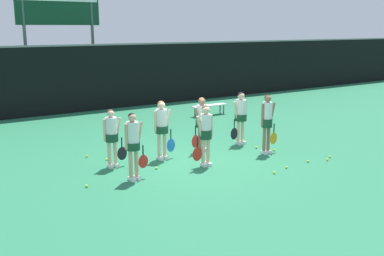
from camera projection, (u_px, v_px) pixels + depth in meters
ground_plane at (194, 160)px, 13.01m from camera, size 140.00×140.00×0.00m
fence_windscreen at (82, 78)px, 20.11m from camera, size 60.00×0.08×3.03m
scoreboard at (59, 21)px, 20.01m from camera, size 3.73×0.15×5.13m
bench_courtside at (209, 106)px, 19.52m from camera, size 1.66×0.37×0.45m
player_0 at (133, 141)px, 11.08m from camera, size 0.63×0.35×1.71m
player_1 at (205, 130)px, 12.24m from camera, size 0.63×0.33×1.70m
player_2 at (267, 119)px, 13.45m from camera, size 0.61×0.33×1.80m
player_3 at (112, 134)px, 12.14m from camera, size 0.65×0.36×1.61m
player_4 at (162, 125)px, 12.87m from camera, size 0.65×0.38×1.71m
player_5 at (202, 119)px, 13.74m from camera, size 0.66×0.39×1.67m
player_6 at (241, 113)px, 14.56m from camera, size 0.67×0.39×1.72m
tennis_ball_0 at (156, 168)px, 12.14m from camera, size 0.07×0.07×0.07m
tennis_ball_1 at (308, 161)px, 12.75m from camera, size 0.07×0.07×0.07m
tennis_ball_2 at (274, 173)px, 11.75m from camera, size 0.07×0.07×0.07m
tennis_ball_3 at (287, 167)px, 12.19m from camera, size 0.07×0.07×0.07m
tennis_ball_4 at (107, 159)px, 12.93m from camera, size 0.07×0.07×0.07m
tennis_ball_5 at (256, 147)px, 14.22m from camera, size 0.07×0.07×0.07m
tennis_ball_6 at (86, 186)px, 10.76m from camera, size 0.07×0.07×0.07m
tennis_ball_7 at (274, 150)px, 13.92m from camera, size 0.07×0.07×0.07m
tennis_ball_8 at (327, 160)px, 12.90m from camera, size 0.07×0.07×0.07m
tennis_ball_9 at (87, 156)px, 13.26m from camera, size 0.07×0.07×0.07m
tennis_ball_10 at (330, 157)px, 13.19m from camera, size 0.06×0.06×0.06m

